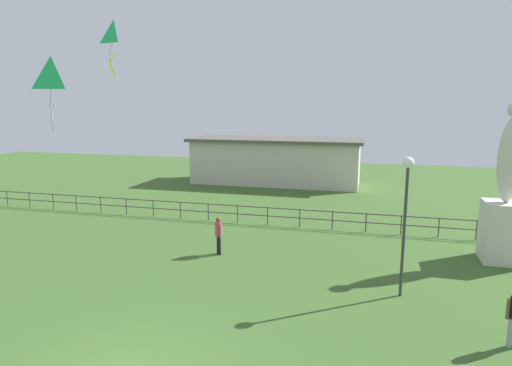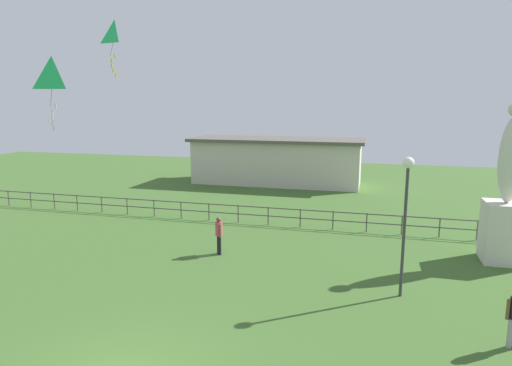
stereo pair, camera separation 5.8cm
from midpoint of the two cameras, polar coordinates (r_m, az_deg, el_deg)
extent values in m
cube|color=beige|center=(19.82, 29.82, -5.63)|extent=(1.51, 1.51, 2.41)
ellipsoid|color=beige|center=(19.31, 30.58, 2.60)|extent=(0.90, 0.76, 3.33)
cylinder|color=#38383D|center=(14.70, 18.97, -6.28)|extent=(0.10, 0.10, 4.25)
sphere|color=white|center=(14.24, 19.51, 2.54)|extent=(0.36, 0.36, 0.36)
cylinder|color=black|center=(18.40, -4.84, -8.02)|extent=(0.14, 0.14, 0.81)
cylinder|color=black|center=(18.26, -4.71, -8.17)|extent=(0.14, 0.14, 0.81)
cylinder|color=#D83F59|center=(18.13, -4.81, -6.03)|extent=(0.30, 0.30, 0.57)
sphere|color=brown|center=(18.02, -4.83, -4.82)|extent=(0.22, 0.22, 0.22)
cylinder|color=brown|center=(18.32, -4.97, -5.96)|extent=(0.09, 0.09, 0.54)
cylinder|color=brown|center=(17.95, -4.65, -6.30)|extent=(0.09, 0.09, 0.54)
cylinder|color=#99999E|center=(13.46, 30.51, -16.63)|extent=(0.14, 0.14, 0.80)
cylinder|color=brown|center=(13.14, 30.31, -14.14)|extent=(0.09, 0.09, 0.54)
pyramid|color=#1EB759|center=(19.39, -25.08, 12.90)|extent=(1.01, 0.69, 1.30)
cylinder|color=#4C381E|center=(19.16, -25.19, 10.99)|extent=(0.14, 0.43, 1.30)
cube|color=white|center=(19.13, -24.77, 9.17)|extent=(0.08, 0.02, 0.20)
cube|color=white|center=(19.17, -25.14, 8.49)|extent=(0.09, 0.02, 0.20)
cube|color=white|center=(19.18, -25.13, 7.83)|extent=(0.08, 0.03, 0.20)
cube|color=white|center=(19.19, -25.12, 7.17)|extent=(0.11, 0.05, 0.21)
cube|color=white|center=(19.19, -24.98, 6.52)|extent=(0.10, 0.02, 0.20)
pyramid|color=#1EB759|center=(22.83, -17.95, 18.29)|extent=(0.86, 0.56, 1.13)
cylinder|color=#4C381E|center=(22.60, -18.24, 16.92)|extent=(0.09, 0.44, 1.13)
cube|color=yellow|center=(22.53, -17.96, 15.57)|extent=(0.11, 0.01, 0.21)
cube|color=yellow|center=(22.53, -18.41, 14.98)|extent=(0.08, 0.03, 0.20)
cube|color=yellow|center=(22.51, -18.38, 14.43)|extent=(0.12, 0.03, 0.21)
cube|color=yellow|center=(22.49, -18.20, 13.88)|extent=(0.09, 0.05, 0.20)
cube|color=yellow|center=(22.46, -17.87, 13.34)|extent=(0.09, 0.03, 0.20)
cylinder|color=#4C4742|center=(30.82, -29.69, -1.74)|extent=(0.06, 0.06, 0.95)
cylinder|color=#4C4742|center=(29.69, -27.43, -1.95)|extent=(0.06, 0.06, 0.95)
cylinder|color=#4C4742|center=(28.58, -24.93, -2.19)|extent=(0.06, 0.06, 0.95)
cylinder|color=#4C4742|center=(27.59, -22.38, -2.42)|extent=(0.06, 0.06, 0.95)
cylinder|color=#4C4742|center=(26.63, -19.55, -2.68)|extent=(0.06, 0.06, 0.95)
cylinder|color=#4C4742|center=(25.73, -16.51, -2.94)|extent=(0.06, 0.06, 0.95)
cylinder|color=#4C4742|center=(24.89, -13.18, -3.23)|extent=(0.06, 0.06, 0.95)
cylinder|color=#4C4742|center=(24.17, -9.74, -3.51)|extent=(0.06, 0.06, 0.95)
cylinder|color=#4C4742|center=(23.54, -6.13, -3.79)|extent=(0.06, 0.06, 0.95)
cylinder|color=#4C4742|center=(23.00, -2.28, -4.07)|extent=(0.06, 0.06, 0.95)
cylinder|color=#4C4742|center=(22.58, 1.68, -4.34)|extent=(0.06, 0.06, 0.95)
cylinder|color=#4C4742|center=(22.26, 5.92, -4.60)|extent=(0.06, 0.06, 0.95)
cylinder|color=#4C4742|center=(22.07, 10.15, -4.84)|extent=(0.06, 0.06, 0.95)
cylinder|color=#4C4742|center=(22.00, 14.40, -5.06)|extent=(0.06, 0.06, 0.95)
cylinder|color=#4C4742|center=(22.05, 18.69, -5.25)|extent=(0.06, 0.06, 0.95)
cylinder|color=#4C4742|center=(22.23, 23.04, -5.41)|extent=(0.06, 0.06, 0.95)
cylinder|color=#4C4742|center=(22.52, 27.14, -5.53)|extent=(0.06, 0.06, 0.95)
cube|color=#4C4742|center=(22.51, 1.36, -3.24)|extent=(36.00, 0.05, 0.05)
cube|color=#4C4742|center=(22.61, 1.36, -4.32)|extent=(36.00, 0.05, 0.05)
cube|color=beige|center=(34.34, 2.82, 2.72)|extent=(12.85, 4.33, 3.32)
cube|color=#59544C|center=(34.15, 2.84, 5.69)|extent=(13.45, 4.93, 0.24)
camera|label=1|loc=(0.03, -89.89, 0.02)|focal=30.44mm
camera|label=2|loc=(0.03, 90.11, -0.02)|focal=30.44mm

